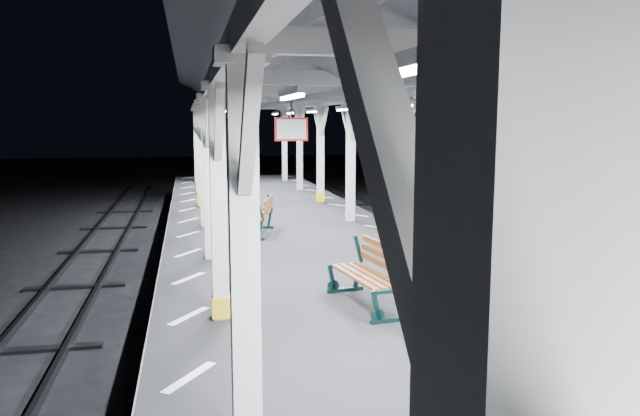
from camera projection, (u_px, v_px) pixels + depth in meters
name	position (u px, v px, depth m)	size (l,w,h in m)	color
platform	(401.00, 400.00, 7.41)	(6.00, 50.00, 1.00)	black
hazard_stripes_left	(190.00, 377.00, 6.84)	(1.00, 48.00, 0.01)	silver
hazard_stripes_right	(587.00, 344.00, 7.84)	(1.00, 48.00, 0.01)	silver
canopy	(408.00, 50.00, 6.82)	(5.40, 49.00, 4.65)	beige
bench_mid	(373.00, 273.00, 9.44)	(0.89, 1.81, 0.94)	black
bench_far	(261.00, 215.00, 15.35)	(1.03, 1.78, 0.91)	black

